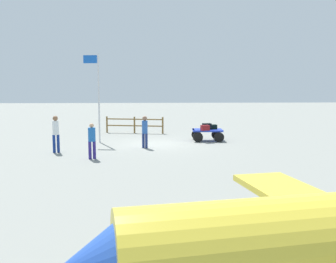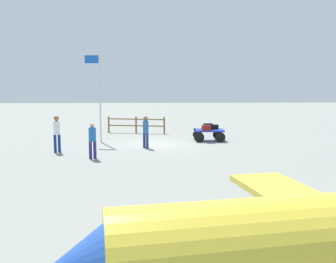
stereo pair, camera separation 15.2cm
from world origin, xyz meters
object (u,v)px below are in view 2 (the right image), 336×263
at_px(suitcase_grey, 206,128).
at_px(worker_trailing, 92,138).
at_px(suitcase_maroon, 208,126).
at_px(worker_lead, 146,130).
at_px(worker_supervisor, 57,131).
at_px(flagpole, 99,92).
at_px(luggage_cart, 208,133).
at_px(suitcase_dark, 214,127).

height_order(suitcase_grey, worker_trailing, worker_trailing).
relative_size(suitcase_maroon, worker_lead, 0.32).
distance_m(worker_lead, worker_trailing, 3.73).
xyz_separation_m(worker_supervisor, flagpole, (-1.64, -3.32, 1.92)).
relative_size(luggage_cart, suitcase_grey, 3.51).
xyz_separation_m(suitcase_dark, worker_trailing, (6.49, 5.57, 0.10)).
distance_m(suitcase_dark, worker_supervisor, 9.34).
distance_m(luggage_cart, suitcase_maroon, 0.39).
height_order(luggage_cart, suitcase_grey, suitcase_grey).
relative_size(luggage_cart, worker_supervisor, 1.05).
distance_m(luggage_cart, flagpole, 7.00).
distance_m(suitcase_grey, worker_trailing, 7.67).
bearing_deg(suitcase_dark, worker_trailing, 40.60).
xyz_separation_m(suitcase_maroon, worker_supervisor, (8.15, 3.63, 0.18)).
bearing_deg(suitcase_dark, flagpole, 4.07).
relative_size(suitcase_maroon, flagpole, 0.11).
bearing_deg(suitcase_grey, worker_supervisor, 21.35).
relative_size(suitcase_grey, worker_trailing, 0.34).
distance_m(suitcase_grey, worker_lead, 4.08).
bearing_deg(luggage_cart, worker_supervisor, 24.01).
relative_size(suitcase_grey, worker_supervisor, 0.30).
bearing_deg(suitcase_maroon, worker_supervisor, 24.01).
height_order(suitcase_grey, worker_supervisor, worker_supervisor).
bearing_deg(worker_supervisor, suitcase_grey, -158.65).
relative_size(worker_lead, worker_trailing, 1.06).
bearing_deg(flagpole, suitcase_maroon, -177.26).
bearing_deg(worker_trailing, luggage_cart, -138.68).
relative_size(suitcase_maroon, suitcase_grey, 1.01).
xyz_separation_m(suitcase_grey, flagpole, (6.32, -0.21, 2.13)).
xyz_separation_m(suitcase_maroon, suitcase_grey, (0.19, 0.52, -0.03)).
xyz_separation_m(luggage_cart, suitcase_grey, (0.22, 0.53, 0.36)).
relative_size(suitcase_grey, suitcase_dark, 0.98).
bearing_deg(suitcase_grey, suitcase_maroon, -110.18).
xyz_separation_m(worker_lead, flagpole, (2.76, -2.19, 1.99)).
distance_m(suitcase_maroon, suitcase_dark, 0.42).
bearing_deg(worker_supervisor, suitcase_dark, -155.93).
bearing_deg(flagpole, worker_trailing, 94.46).
bearing_deg(luggage_cart, suitcase_grey, 67.91).
bearing_deg(worker_supervisor, suitcase_maroon, -155.99).
distance_m(suitcase_dark, worker_lead, 4.92).
distance_m(suitcase_grey, suitcase_dark, 0.90).
relative_size(suitcase_dark, worker_lead, 0.32).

